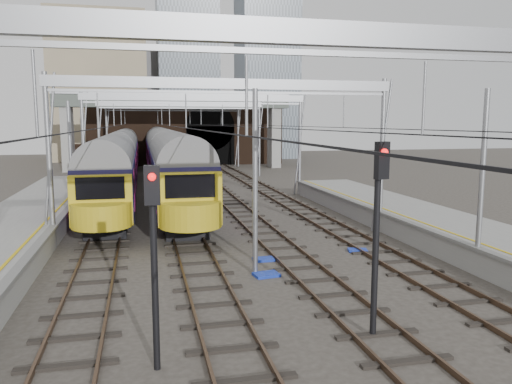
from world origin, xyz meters
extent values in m
plane|color=#38332D|center=(0.00, 0.00, 0.00)|extent=(160.00, 160.00, 0.00)
cube|color=slate|center=(-8.15, 2.50, 1.05)|extent=(0.35, 55.00, 0.12)
cube|color=gold|center=(-8.65, 2.50, 1.11)|extent=(0.12, 55.00, 0.01)
cube|color=slate|center=(8.15, -1.50, 1.05)|extent=(0.35, 47.00, 0.12)
cube|color=#4C3828|center=(-6.72, 15.00, 0.09)|extent=(0.08, 80.00, 0.16)
cube|color=#4C3828|center=(-5.28, 15.00, 0.09)|extent=(0.08, 80.00, 0.16)
cube|color=black|center=(-6.00, 15.00, 0.01)|extent=(2.40, 80.00, 0.14)
cube|color=#4C3828|center=(-2.72, 15.00, 0.09)|extent=(0.08, 80.00, 0.16)
cube|color=#4C3828|center=(-1.28, 15.00, 0.09)|extent=(0.08, 80.00, 0.16)
cube|color=black|center=(-2.00, 15.00, 0.01)|extent=(2.40, 80.00, 0.14)
cube|color=#4C3828|center=(1.28, 15.00, 0.09)|extent=(0.08, 80.00, 0.16)
cube|color=#4C3828|center=(2.72, 15.00, 0.09)|extent=(0.08, 80.00, 0.16)
cube|color=black|center=(2.00, 15.00, 0.01)|extent=(2.40, 80.00, 0.14)
cube|color=#4C3828|center=(5.28, 15.00, 0.09)|extent=(0.08, 80.00, 0.16)
cube|color=#4C3828|center=(6.72, 15.00, 0.09)|extent=(0.08, 80.00, 0.16)
cube|color=black|center=(6.00, 15.00, 0.01)|extent=(2.40, 80.00, 0.14)
cube|color=gray|center=(0.00, -6.00, 7.60)|extent=(16.80, 0.28, 0.50)
cylinder|color=gray|center=(-8.20, 8.00, 4.00)|extent=(0.24, 0.24, 8.00)
cylinder|color=gray|center=(8.20, 8.00, 4.00)|extent=(0.24, 0.24, 8.00)
cube|color=gray|center=(0.00, 8.00, 7.60)|extent=(16.80, 0.28, 0.50)
cylinder|color=gray|center=(-8.20, 22.00, 4.00)|extent=(0.24, 0.24, 8.00)
cylinder|color=gray|center=(8.20, 22.00, 4.00)|extent=(0.24, 0.24, 8.00)
cube|color=gray|center=(0.00, 22.00, 7.60)|extent=(16.80, 0.28, 0.50)
cylinder|color=gray|center=(-8.20, 36.00, 4.00)|extent=(0.24, 0.24, 8.00)
cylinder|color=gray|center=(8.20, 36.00, 4.00)|extent=(0.24, 0.24, 8.00)
cube|color=gray|center=(0.00, 36.00, 7.60)|extent=(16.80, 0.28, 0.50)
cylinder|color=gray|center=(-8.20, 48.00, 4.00)|extent=(0.24, 0.24, 8.00)
cylinder|color=gray|center=(8.20, 48.00, 4.00)|extent=(0.24, 0.24, 8.00)
cube|color=gray|center=(0.00, 48.00, 7.60)|extent=(16.80, 0.28, 0.50)
cube|color=black|center=(-6.00, 15.00, 5.50)|extent=(0.03, 80.00, 0.03)
cube|color=black|center=(-2.00, 15.00, 5.50)|extent=(0.03, 80.00, 0.03)
cube|color=black|center=(2.00, 15.00, 5.50)|extent=(0.03, 80.00, 0.03)
cube|color=black|center=(6.00, 15.00, 5.50)|extent=(0.03, 80.00, 0.03)
cube|color=black|center=(2.00, 52.00, 4.50)|extent=(26.00, 2.00, 9.00)
cube|color=black|center=(5.00, 50.98, 2.60)|extent=(6.50, 0.10, 5.20)
cylinder|color=black|center=(5.00, 50.98, 5.20)|extent=(6.50, 0.10, 6.50)
cube|color=black|center=(-10.00, 51.00, 1.50)|extent=(6.00, 1.50, 3.00)
cube|color=gray|center=(-12.50, 46.00, 4.10)|extent=(1.20, 2.50, 8.20)
cube|color=gray|center=(12.50, 46.00, 4.10)|extent=(1.20, 2.50, 8.20)
cube|color=#4D574F|center=(0.00, 46.00, 8.20)|extent=(28.00, 3.00, 1.40)
cube|color=gray|center=(0.00, 46.00, 9.10)|extent=(28.00, 3.00, 0.30)
cube|color=tan|center=(-10.00, 66.00, 11.00)|extent=(14.00, 12.00, 22.00)
cube|color=#4C5660|center=(4.00, 72.00, 16.00)|extent=(10.00, 10.00, 32.00)
cube|color=gray|center=(-2.00, 80.00, 9.00)|extent=(18.00, 14.00, 18.00)
cube|color=black|center=(-2.00, 42.00, 0.35)|extent=(2.37, 70.25, 0.70)
cube|color=#19164E|center=(-2.00, 42.00, 2.35)|extent=(3.02, 70.25, 2.70)
cylinder|color=slate|center=(-2.00, 42.00, 3.70)|extent=(2.96, 69.75, 2.96)
cube|color=black|center=(-2.00, 42.00, 2.78)|extent=(3.04, 69.05, 0.81)
cube|color=#CC3F92|center=(-2.00, 42.00, 1.59)|extent=(3.04, 69.25, 0.13)
cube|color=gold|center=(-2.00, 6.72, 2.25)|extent=(2.96, 0.60, 2.50)
cube|color=black|center=(-2.00, 6.55, 2.89)|extent=(2.27, 0.08, 1.08)
cube|color=black|center=(-6.00, 32.87, 0.35)|extent=(2.26, 50.17, 0.70)
cube|color=#19164E|center=(-6.00, 32.87, 2.29)|extent=(2.88, 50.17, 2.57)
cylinder|color=slate|center=(-6.00, 32.87, 3.57)|extent=(2.82, 49.67, 2.82)
cube|color=black|center=(-6.00, 32.87, 2.70)|extent=(2.90, 48.97, 0.77)
cube|color=#CC3F92|center=(-6.00, 32.87, 1.57)|extent=(2.90, 49.17, 0.12)
cube|color=gold|center=(-6.00, 7.63, 2.19)|extent=(2.82, 0.60, 2.37)
cube|color=black|center=(-6.00, 7.46, 2.80)|extent=(2.16, 0.08, 1.03)
cylinder|color=black|center=(-3.91, -4.73, 2.35)|extent=(0.16, 0.16, 4.70)
cube|color=black|center=(-3.91, -4.91, 4.40)|extent=(0.36, 0.21, 0.88)
sphere|color=red|center=(-3.91, -5.03, 4.60)|extent=(0.18, 0.18, 0.18)
cylinder|color=black|center=(1.87, -4.19, 2.57)|extent=(0.17, 0.17, 5.13)
cube|color=black|center=(1.87, -4.37, 4.81)|extent=(0.41, 0.28, 0.96)
sphere|color=red|center=(1.87, -4.49, 5.03)|extent=(0.19, 0.19, 0.19)
cube|color=#1730AD|center=(0.35, 1.65, 0.06)|extent=(1.03, 0.80, 0.11)
cube|color=#1730AD|center=(0.76, 3.75, 0.05)|extent=(0.87, 0.61, 0.10)
cube|color=#1730AD|center=(5.26, 4.25, 0.05)|extent=(0.96, 0.78, 0.10)
camera|label=1|loc=(-4.11, -16.06, 5.79)|focal=35.00mm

